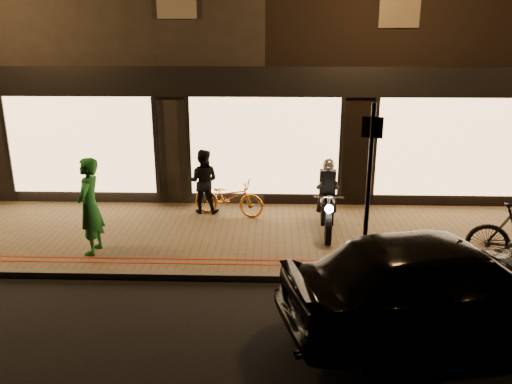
% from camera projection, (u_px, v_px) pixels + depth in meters
% --- Properties ---
extents(ground, '(90.00, 90.00, 0.00)m').
position_uv_depth(ground, '(260.00, 282.00, 8.82)').
color(ground, black).
rests_on(ground, ground).
extents(sidewalk, '(50.00, 4.00, 0.12)m').
position_uv_depth(sidewalk, '(263.00, 236.00, 10.71)').
color(sidewalk, '#736347').
rests_on(sidewalk, ground).
extents(kerb_stone, '(50.00, 0.14, 0.12)m').
position_uv_depth(kerb_stone, '(260.00, 277.00, 8.85)').
color(kerb_stone, '#59544C').
rests_on(kerb_stone, ground).
extents(red_kerb_lines, '(50.00, 0.26, 0.01)m').
position_uv_depth(red_kerb_lines, '(261.00, 262.00, 9.30)').
color(red_kerb_lines, '#98210D').
rests_on(red_kerb_lines, sidewalk).
extents(building_row, '(48.00, 10.11, 8.50)m').
position_uv_depth(building_row, '(268.00, 35.00, 16.16)').
color(building_row, black).
rests_on(building_row, ground).
extents(motorcycle, '(0.60, 1.94, 1.59)m').
position_uv_depth(motorcycle, '(327.00, 204.00, 10.62)').
color(motorcycle, black).
rests_on(motorcycle, sidewalk).
extents(sign_post, '(0.33, 0.17, 3.00)m').
position_uv_depth(sign_post, '(369.00, 181.00, 8.47)').
color(sign_post, black).
rests_on(sign_post, sidewalk).
extents(bicycle_gold, '(1.78, 1.00, 0.89)m').
position_uv_depth(bicycle_gold, '(229.00, 197.00, 11.65)').
color(bicycle_gold, orange).
rests_on(bicycle_gold, sidewalk).
extents(person_green, '(0.47, 0.70, 1.89)m').
position_uv_depth(person_green, '(90.00, 206.00, 9.48)').
color(person_green, '#1F7531').
rests_on(person_green, sidewalk).
extents(person_dark, '(0.80, 0.65, 1.53)m').
position_uv_depth(person_dark, '(203.00, 181.00, 11.80)').
color(person_dark, black).
rests_on(person_dark, sidewalk).
extents(parked_car, '(4.88, 2.90, 1.56)m').
position_uv_depth(parked_car, '(440.00, 283.00, 7.10)').
color(parked_car, black).
rests_on(parked_car, ground).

